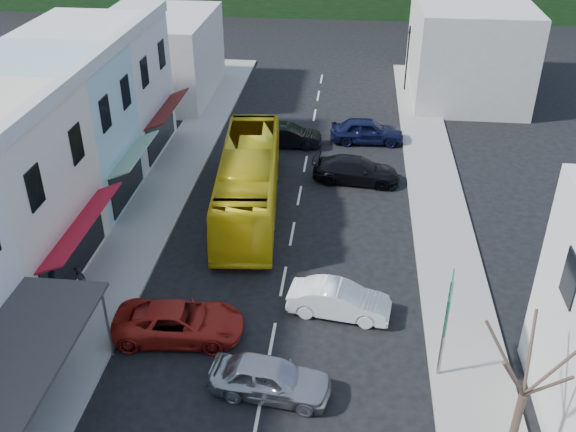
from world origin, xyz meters
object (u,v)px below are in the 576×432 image
object	(u,v)px
pedestrian_left	(81,281)
car_red	(179,322)
bus	(249,183)
car_silver	(270,379)
traffic_signal	(407,59)
street_tree	(523,395)
direction_sign	(444,331)
car_white	(339,300)

from	to	relation	value
pedestrian_left	car_red	bearing A→B (deg)	-116.11
bus	car_red	size ratio (longest dim) A/B	2.52
car_silver	car_red	xyz separation A→B (m)	(-3.96, 2.65, 0.00)
car_red	traffic_signal	world-z (taller)	traffic_signal
car_silver	street_tree	bearing A→B (deg)	-101.44
bus	pedestrian_left	size ratio (longest dim) A/B	6.82
car_red	direction_sign	world-z (taller)	direction_sign
car_silver	traffic_signal	bearing A→B (deg)	-4.29
bus	car_red	xyz separation A→B (m)	(-1.15, -10.27, -0.85)
car_silver	traffic_signal	xyz separation A→B (m)	(6.30, 32.43, 1.82)
car_red	direction_sign	bearing A→B (deg)	-101.02
car_white	direction_sign	size ratio (longest dim) A/B	1.03
car_red	street_tree	distance (m)	12.97
traffic_signal	car_silver	bearing A→B (deg)	85.35
car_silver	direction_sign	xyz separation A→B (m)	(5.98, 1.48, 1.44)
car_white	car_red	xyz separation A→B (m)	(-6.19, -2.05, 0.00)
car_silver	car_white	size ratio (longest dim) A/B	1.00
car_silver	car_white	xyz separation A→B (m)	(2.24, 4.70, 0.00)
car_silver	direction_sign	world-z (taller)	direction_sign
car_silver	traffic_signal	world-z (taller)	traffic_signal
bus	car_silver	distance (m)	13.25
car_white	bus	bearing A→B (deg)	39.36
car_white	street_tree	bearing A→B (deg)	-135.32
car_silver	car_white	distance (m)	5.21
car_white	car_silver	bearing A→B (deg)	162.34
pedestrian_left	traffic_signal	bearing A→B (deg)	-32.94
car_white	direction_sign	world-z (taller)	direction_sign
car_white	street_tree	xyz separation A→B (m)	(5.41, -7.20, 2.65)
bus	traffic_signal	distance (m)	21.55
car_silver	car_white	world-z (taller)	same
direction_sign	traffic_signal	world-z (taller)	traffic_signal
car_red	direction_sign	xyz separation A→B (m)	(9.94, -1.17, 1.44)
direction_sign	street_tree	world-z (taller)	street_tree
car_silver	street_tree	distance (m)	8.47
car_red	pedestrian_left	xyz separation A→B (m)	(-4.65, 1.80, 0.30)
bus	street_tree	world-z (taller)	street_tree
car_white	traffic_signal	xyz separation A→B (m)	(4.06, 27.73, 1.82)
pedestrian_left	traffic_signal	size ratio (longest dim) A/B	0.34
car_red	direction_sign	distance (m)	10.11
traffic_signal	bus	bearing A→B (deg)	71.32
bus	car_red	bearing A→B (deg)	-101.60
street_tree	traffic_signal	distance (m)	34.97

